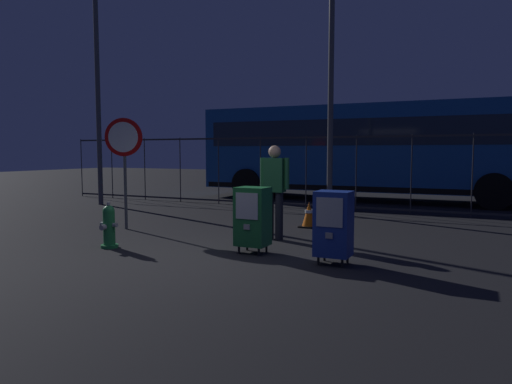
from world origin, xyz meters
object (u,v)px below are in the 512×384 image
Objects in this scene: newspaper_box_primary at (333,224)px; newspaper_box_secondary at (253,216)px; fire_hydrant at (109,226)px; bus_near at (366,147)px; pedestrian at (275,186)px; street_light_far_left at (97,60)px; stop_sign at (124,150)px; street_light_far_right at (332,17)px; traffic_cone at (309,215)px.

newspaper_box_secondary is at bearing 172.53° from newspaper_box_primary.
bus_near reaches higher than fire_hydrant.
fire_hydrant is 9.76m from bus_near.
bus_near is at bearing 91.24° from newspaper_box_secondary.
street_light_far_left is at bearing 157.10° from pedestrian.
stop_sign is 1.34× the size of pedestrian.
street_light_far_right is (2.02, 5.64, 4.50)m from fire_hydrant.
street_light_far_left reaches higher than bus_near.
stop_sign is 4.21× the size of traffic_cone.
bus_near is 1.45× the size of street_light_far_left.
pedestrian is (-0.14, 1.18, 0.38)m from newspaper_box_secondary.
traffic_cone is (0.11, 1.55, -0.69)m from pedestrian.
pedestrian is 1.70m from traffic_cone.
fire_hydrant is at bearing -45.13° from street_light_far_left.
fire_hydrant is 3.65m from newspaper_box_primary.
newspaper_box_primary is at bearing -7.47° from newspaper_box_secondary.
pedestrian is at bearing 137.34° from newspaper_box_primary.
traffic_cone is at bearing -83.94° from street_light_far_right.
stop_sign is (-1.00, 1.55, 1.25)m from fire_hydrant.
pedestrian is at bearing -94.15° from traffic_cone.
stop_sign is at bearing -112.17° from bus_near.
fire_hydrant is at bearing -164.20° from newspaper_box_secondary.
bus_near reaches higher than stop_sign.
newspaper_box_secondary is (-1.33, 0.17, 0.00)m from newspaper_box_primary.
street_light_far_left is at bearing -145.91° from bus_near.
stop_sign is at bearing 122.90° from fire_hydrant.
pedestrian is at bearing -88.07° from street_light_far_right.
pedestrian reaches higher than fire_hydrant.
stop_sign is at bearing -126.46° from street_light_far_right.
newspaper_box_secondary is 1.92× the size of traffic_cone.
street_light_far_right is at bearing 70.31° from fire_hydrant.
street_light_far_right is at bearing 93.09° from newspaper_box_secondary.
newspaper_box_secondary is (2.29, 0.65, 0.22)m from fire_hydrant.
newspaper_box_primary is 6.90m from street_light_far_right.
pedestrian is at bearing 96.82° from newspaper_box_secondary.
newspaper_box_primary reaches higher than traffic_cone.
bus_near is (-1.52, 8.96, 1.14)m from newspaper_box_primary.
stop_sign reaches higher than newspaper_box_secondary.
stop_sign is 8.47m from bus_near.
traffic_cone is at bearing 56.20° from fire_hydrant.
bus_near is at bearing 77.47° from fire_hydrant.
fire_hydrant is 2.39m from newspaper_box_secondary.
pedestrian is at bearing -90.33° from bus_near.
newspaper_box_primary is 1.92× the size of traffic_cone.
bus_near is at bearing 34.80° from street_light_far_left.
street_light_far_left reaches higher than fire_hydrant.
traffic_cone is 0.07× the size of street_light_far_left.
pedestrian is 0.20× the size of street_light_far_right.
traffic_cone is 5.13m from street_light_far_right.
bus_near is at bearing 99.61° from newspaper_box_primary.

